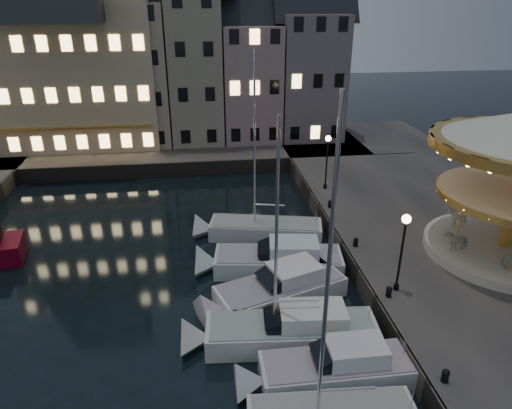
{
  "coord_description": "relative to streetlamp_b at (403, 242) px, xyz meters",
  "views": [
    {
      "loc": [
        -2.22,
        -17.06,
        14.68
      ],
      "look_at": [
        1.0,
        8.0,
        3.2
      ],
      "focal_mm": 32.0,
      "sensor_mm": 36.0,
      "label": 1
    }
  ],
  "objects": [
    {
      "name": "ground",
      "position": [
        -7.2,
        -1.0,
        -4.02
      ],
      "size": [
        160.0,
        160.0,
        0.0
      ],
      "primitive_type": "plane",
      "color": "black",
      "rests_on": "ground"
    },
    {
      "name": "quay_east",
      "position": [
        6.8,
        5.0,
        -3.37
      ],
      "size": [
        16.0,
        56.0,
        1.3
      ],
      "primitive_type": "cube",
      "color": "#474442",
      "rests_on": "ground"
    },
    {
      "name": "quay_north",
      "position": [
        -15.2,
        27.0,
        -3.37
      ],
      "size": [
        44.0,
        12.0,
        1.3
      ],
      "primitive_type": "cube",
      "color": "#474442",
      "rests_on": "ground"
    },
    {
      "name": "quaywall_e",
      "position": [
        -1.2,
        5.0,
        -3.37
      ],
      "size": [
        0.15,
        44.0,
        1.3
      ],
      "primitive_type": "cube",
      "color": "#47423A",
      "rests_on": "ground"
    },
    {
      "name": "quaywall_n",
      "position": [
        -13.2,
        21.0,
        -3.37
      ],
      "size": [
        48.0,
        0.15,
        1.3
      ],
      "primitive_type": "cube",
      "color": "#47423A",
      "rests_on": "ground"
    },
    {
      "name": "streetlamp_b",
      "position": [
        0.0,
        0.0,
        0.0
      ],
      "size": [
        0.44,
        0.44,
        4.17
      ],
      "color": "black",
      "rests_on": "quay_east"
    },
    {
      "name": "streetlamp_c",
      "position": [
        0.0,
        13.5,
        0.0
      ],
      "size": [
        0.44,
        0.44,
        4.17
      ],
      "color": "black",
      "rests_on": "quay_east"
    },
    {
      "name": "bollard_a",
      "position": [
        -0.6,
        -6.0,
        -2.41
      ],
      "size": [
        0.3,
        0.3,
        0.57
      ],
      "color": "black",
      "rests_on": "quay_east"
    },
    {
      "name": "bollard_b",
      "position": [
        -0.6,
        -0.5,
        -2.41
      ],
      "size": [
        0.3,
        0.3,
        0.57
      ],
      "color": "black",
      "rests_on": "quay_east"
    },
    {
      "name": "bollard_c",
      "position": [
        -0.6,
        4.5,
        -2.41
      ],
      "size": [
        0.3,
        0.3,
        0.57
      ],
      "color": "black",
      "rests_on": "quay_east"
    },
    {
      "name": "bollard_d",
      "position": [
        -0.6,
        10.0,
        -2.41
      ],
      "size": [
        0.3,
        0.3,
        0.57
      ],
      "color": "black",
      "rests_on": "quay_east"
    },
    {
      "name": "townhouse_na",
      "position": [
        -26.7,
        29.0,
        3.76
      ],
      "size": [
        5.5,
        8.0,
        12.8
      ],
      "color": "gray",
      "rests_on": "quay_north"
    },
    {
      "name": "townhouse_nb",
      "position": [
        -21.25,
        29.0,
        4.26
      ],
      "size": [
        6.16,
        8.0,
        13.8
      ],
      "color": "slate",
      "rests_on": "quay_north"
    },
    {
      "name": "townhouse_nc",
      "position": [
        -15.2,
        29.0,
        4.76
      ],
      "size": [
        6.82,
        8.0,
        14.8
      ],
      "color": "tan",
      "rests_on": "quay_north"
    },
    {
      "name": "townhouse_nd",
      "position": [
        -9.45,
        29.0,
        5.26
      ],
      "size": [
        5.5,
        8.0,
        15.8
      ],
      "color": "gray",
      "rests_on": "quay_north"
    },
    {
      "name": "townhouse_ne",
      "position": [
        -4.0,
        29.0,
        3.76
      ],
      "size": [
        6.16,
        8.0,
        12.8
      ],
      "color": "gray",
      "rests_on": "quay_north"
    },
    {
      "name": "townhouse_nf",
      "position": [
        2.05,
        29.0,
        4.26
      ],
      "size": [
        6.82,
        8.0,
        13.8
      ],
      "color": "slate",
      "rests_on": "quay_north"
    },
    {
      "name": "hotel_corner",
      "position": [
        -21.2,
        29.0,
        5.76
      ],
      "size": [
        17.6,
        9.0,
        16.8
      ],
      "color": "#CABA92",
      "rests_on": "quay_north"
    },
    {
      "name": "motorboat_b",
      "position": [
        -4.71,
        -4.27,
        -3.38
      ],
      "size": [
        7.33,
        2.11,
        2.15
      ],
      "color": "silver",
      "rests_on": "ground"
    },
    {
      "name": "motorboat_c",
      "position": [
        -6.07,
        -1.69,
        -3.34
      ],
      "size": [
        8.97,
        3.01,
        11.86
      ],
      "color": "silver",
      "rests_on": "ground"
    },
    {
      "name": "motorboat_d",
      "position": [
        -5.97,
        1.49,
        -3.38
      ],
      "size": [
        7.85,
        4.89,
        2.15
      ],
      "color": "silver",
      "rests_on": "ground"
    },
    {
      "name": "motorboat_e",
      "position": [
        -5.61,
        4.57,
        -3.37
      ],
      "size": [
        8.53,
        3.52,
        2.15
      ],
      "color": "silver",
      "rests_on": "ground"
    },
    {
      "name": "motorboat_f",
      "position": [
        -5.91,
        8.76,
        -3.49
      ],
      "size": [
        8.48,
        3.81,
        11.23
      ],
      "color": "silver",
      "rests_on": "ground"
    }
  ]
}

